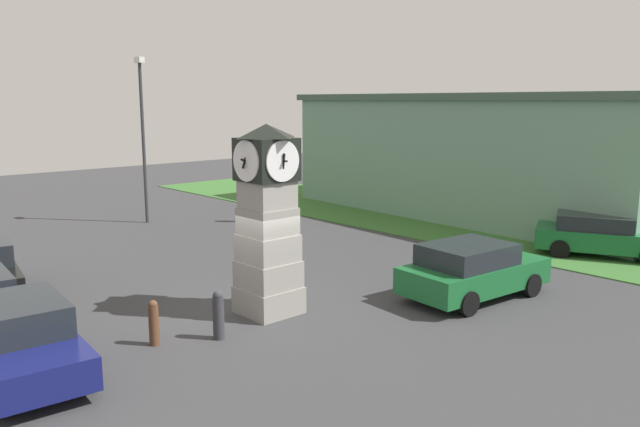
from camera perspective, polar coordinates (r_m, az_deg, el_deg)
ground_plane at (r=16.15m, az=-5.73°, el=-8.83°), size 71.02×71.02×0.00m
clock_tower at (r=15.40m, az=-4.81°, el=-0.91°), size 1.55×1.52×4.73m
bollard_near_tower at (r=14.28m, az=-9.27°, el=-9.10°), size 0.25×0.25×1.12m
bollard_mid_row at (r=14.25m, az=-14.96°, el=-9.59°), size 0.22×0.22×1.02m
car_by_building at (r=13.42m, az=-25.56°, el=-10.42°), size 3.99×2.14×1.51m
car_silver_hatch at (r=17.37m, az=13.76°, el=-5.02°), size 2.35×4.39×1.52m
car_end_of_row at (r=23.45m, az=24.31°, el=-1.76°), size 4.78×3.61×1.45m
pedestrian_near_bench at (r=27.42m, az=-6.54°, el=1.26°), size 0.41×0.47×1.74m
street_lamp_near_road at (r=27.93m, az=-15.90°, el=7.38°), size 0.50×0.24×7.07m
warehouse_blue_far at (r=31.79m, az=16.57°, el=5.41°), size 18.83×12.45×5.58m
grass_verge_far at (r=26.60m, az=15.13°, el=-1.46°), size 42.61×7.12×0.04m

